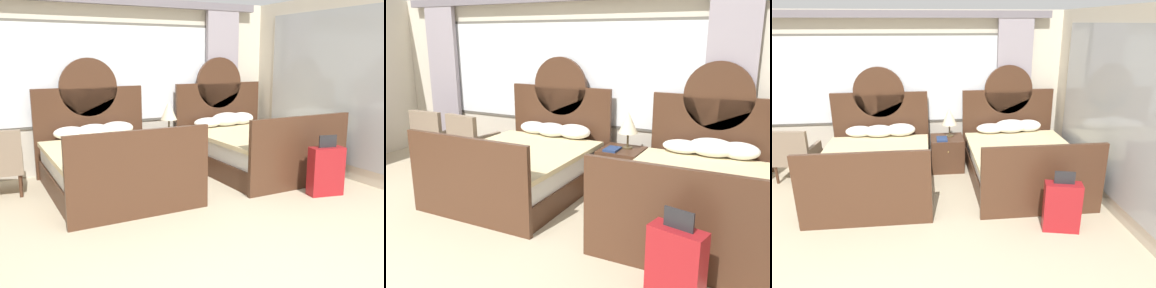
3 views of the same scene
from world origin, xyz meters
The scene contains 9 objects.
wall_back_window centered at (0.00, 4.40, 1.42)m, with size 6.59×0.22×2.70m.
wall_right_mirror centered at (3.33, 1.93, 1.35)m, with size 0.08×5.00×2.70m.
bed_near_window centered at (0.01, 3.22, 0.37)m, with size 1.67×2.19×1.78m.
bed_near_mirror centered at (2.31, 3.22, 0.37)m, with size 1.67×2.19×1.78m.
nightstand_between_beds centered at (1.16, 3.87, 0.29)m, with size 0.56×0.59×0.58m.
table_lamp_on_nightstand centered at (1.21, 3.95, 0.93)m, with size 0.27×0.27×0.51m.
book_on_nightstand centered at (1.07, 3.76, 0.59)m, with size 0.18×0.26×0.03m.
armchair_by_window_left centered at (-1.36, 3.69, 0.46)m, with size 0.68×0.68×0.89m.
suitcase_on_floor centered at (2.44, 1.73, 0.33)m, with size 0.48×0.29×0.80m.
Camera 3 is at (0.80, -1.98, 2.50)m, focal length 32.91 mm.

